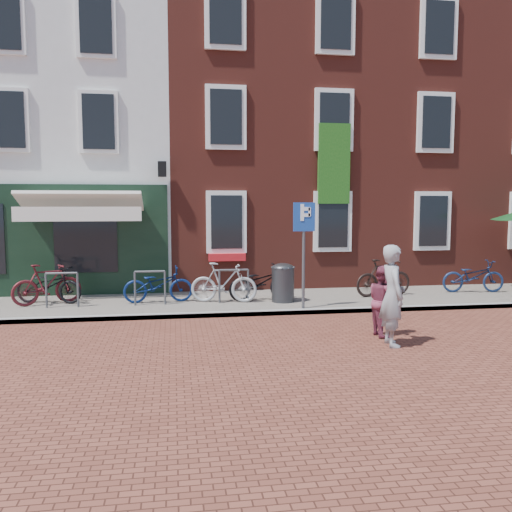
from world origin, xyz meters
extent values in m
plane|color=brown|center=(0.00, 0.00, 0.00)|extent=(80.00, 80.00, 0.00)
cube|color=slate|center=(1.00, 1.50, 0.05)|extent=(24.00, 3.00, 0.10)
cube|color=silver|center=(-5.00, 7.00, 4.50)|extent=(8.00, 8.00, 9.00)
cube|color=maroon|center=(2.00, 7.00, 5.00)|extent=(6.00, 8.00, 10.00)
cube|color=maroon|center=(8.00, 7.00, 5.00)|extent=(6.00, 8.00, 10.00)
cylinder|color=#353538|center=(1.70, 1.14, 0.51)|extent=(0.55, 0.55, 0.83)
ellipsoid|color=#353538|center=(1.70, 1.14, 0.99)|extent=(0.55, 0.55, 0.25)
cylinder|color=#4C4C4F|center=(2.00, 0.25, 1.28)|extent=(0.07, 0.07, 2.36)
cube|color=#1B449D|center=(2.00, 0.23, 2.20)|extent=(0.50, 0.04, 0.65)
imported|color=gray|center=(2.85, -2.76, 0.89)|extent=(0.47, 0.68, 1.78)
imported|color=brown|center=(2.97, -2.06, 0.67)|extent=(0.51, 0.65, 1.33)
imported|color=black|center=(-3.92, 1.80, 0.54)|extent=(1.76, 1.04, 0.88)
imported|color=#53151A|center=(-3.93, 1.65, 0.59)|extent=(1.65, 1.13, 0.97)
imported|color=#0B1E4E|center=(-1.32, 1.51, 0.54)|extent=(1.70, 0.69, 0.88)
imported|color=#A5A5A7|center=(0.26, 1.28, 0.59)|extent=(1.68, 0.78, 0.97)
imported|color=black|center=(1.20, 1.50, 0.54)|extent=(1.76, 0.96, 0.88)
imported|color=black|center=(4.45, 1.50, 0.59)|extent=(1.68, 0.77, 0.97)
imported|color=#142448|center=(7.09, 1.71, 0.54)|extent=(1.73, 0.80, 0.88)
camera|label=1|loc=(-0.92, -11.44, 2.49)|focal=37.13mm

